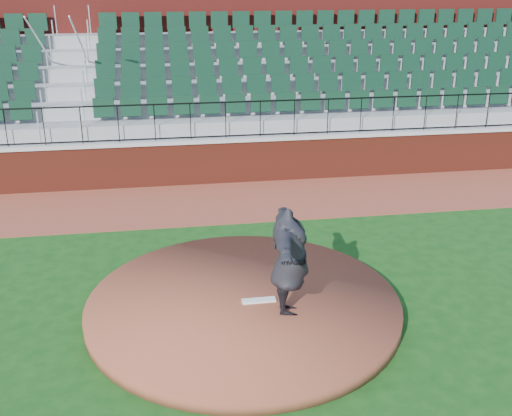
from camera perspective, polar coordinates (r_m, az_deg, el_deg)
The scene contains 10 objects.
ground at distance 11.50m, azimuth 1.16°, elevation -8.76°, with size 90.00×90.00×0.00m, color #134313.
warning_track at distance 16.34m, azimuth -2.10°, elevation 0.70°, with size 34.00×3.20×0.01m, color brown.
field_wall at distance 17.65m, azimuth -2.75°, elevation 4.32°, with size 34.00×0.35×1.20m, color maroon.
wall_cap at distance 17.47m, azimuth -2.79°, elevation 6.35°, with size 34.00×0.45×0.10m, color #B7B7B7.
wall_railing at distance 17.34m, azimuth -2.82°, elevation 8.11°, with size 34.00×0.05×1.00m, color black, non-canonical shape.
seating_stands at distance 19.90m, azimuth -3.71°, elevation 11.28°, with size 34.00×5.10×4.60m, color gray, non-canonical shape.
concourse_wall at distance 22.58m, azimuth -4.43°, elevation 13.63°, with size 34.00×0.50×5.50m, color maroon.
pitchers_mound at distance 11.17m, azimuth -1.16°, elevation -9.00°, with size 5.57×5.57×0.25m, color brown.
pitching_rubber at distance 11.03m, azimuth 0.27°, elevation -8.54°, with size 0.60×0.15×0.04m, color white.
pitcher at distance 10.29m, azimuth 3.12°, elevation -5.00°, with size 2.34×0.64×1.91m, color black.
Camera 1 is at (-1.76, -9.79, 5.77)m, focal length 43.29 mm.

